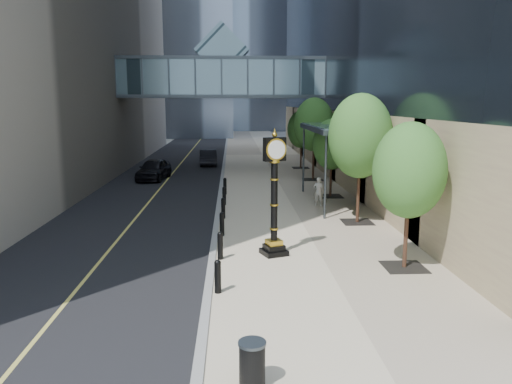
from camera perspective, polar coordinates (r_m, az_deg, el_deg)
The scene contains 13 objects.
ground at distance 14.39m, azimuth 6.62°, elevation -12.86°, with size 320.00×320.00×0.00m, color gray.
road at distance 53.56m, azimuth -7.85°, elevation 4.16°, with size 8.00×180.00×0.02m, color black.
sidewalk at distance 53.44m, azimuth 0.75°, elevation 4.26°, with size 8.00×180.00×0.06m, color beige.
curb at distance 53.35m, azimuth -3.56°, elevation 4.24°, with size 0.25×180.00×0.07m, color gray.
skywalk at distance 41.11m, azimuth -3.90°, elevation 13.16°, with size 17.00×4.20×5.80m.
entrance_canopy at distance 27.68m, azimuth 9.26°, elevation 7.16°, with size 3.00×8.00×4.38m.
bollard_row at distance 22.64m, azimuth -3.83°, elevation -2.83°, with size 0.20×16.20×0.90m.
street_trees at distance 29.49m, azimuth 8.74°, elevation 6.44°, with size 2.91×28.39×5.97m.
street_clock at distance 18.14m, azimuth 2.10°, elevation -1.23°, with size 1.09×1.09×4.52m.
trash_bin at distance 10.41m, azimuth -0.44°, elevation -19.25°, with size 0.52×0.52×0.90m, color black.
pedestrian at distance 27.16m, azimuth 7.15°, elevation 0.06°, with size 0.58×0.38×1.59m, color beige.
car_near at distance 37.15m, azimuth -11.60°, elevation 2.56°, with size 1.80×4.47×1.52m, color black.
car_far at distance 45.12m, azimuth -5.52°, elevation 3.98°, with size 1.47×4.23×1.39m, color black.
Camera 1 is at (-2.24, -13.05, 5.64)m, focal length 35.00 mm.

